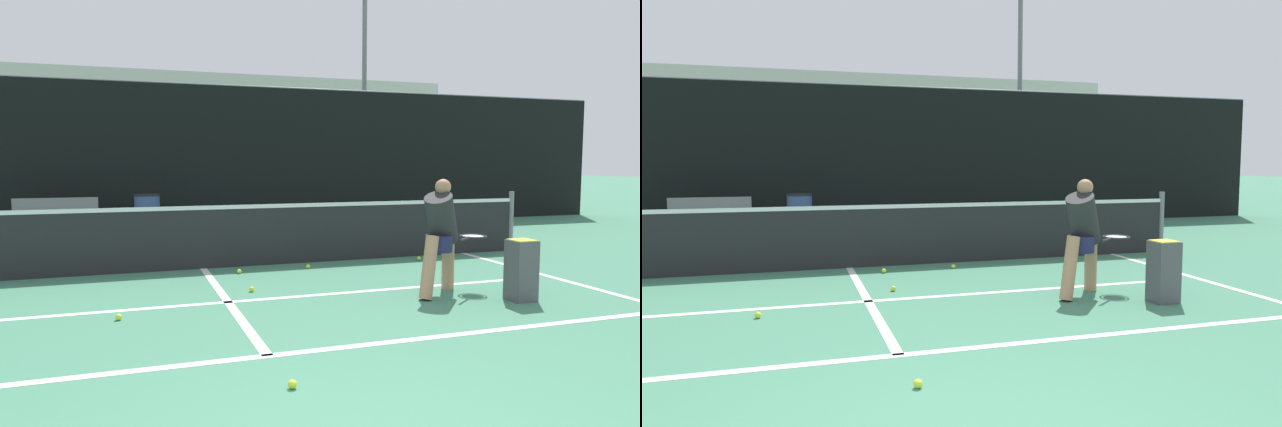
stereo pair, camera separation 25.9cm
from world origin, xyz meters
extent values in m
cube|color=white|center=(0.00, 2.09, 0.00)|extent=(11.00, 0.10, 0.01)
cube|color=white|center=(0.00, 4.01, 0.00)|extent=(8.25, 0.10, 0.01)
cube|color=white|center=(0.00, 4.14, 0.00)|extent=(0.10, 4.09, 0.01)
cube|color=white|center=(4.51, 4.14, 0.00)|extent=(0.10, 5.09, 0.01)
cylinder|color=slate|center=(5.50, 6.18, 0.53)|extent=(0.09, 0.09, 1.07)
cube|color=#232326|center=(0.00, 6.18, 0.47)|extent=(11.00, 0.02, 0.95)
cube|color=white|center=(0.00, 6.18, 0.92)|extent=(11.00, 0.03, 0.06)
cube|color=black|center=(0.00, 11.42, 1.70)|extent=(24.00, 0.06, 3.40)
cylinder|color=slate|center=(0.00, 11.42, 3.42)|extent=(24.00, 0.04, 0.04)
cylinder|color=tan|center=(2.75, 3.80, 0.33)|extent=(0.15, 0.15, 0.65)
cylinder|color=tan|center=(2.26, 3.42, 0.37)|extent=(0.36, 0.33, 0.76)
cylinder|color=#1E234C|center=(2.49, 3.61, 0.62)|extent=(0.32, 0.32, 0.20)
cylinder|color=#262628|center=(2.54, 3.64, 0.92)|extent=(0.54, 0.48, 0.74)
sphere|color=tan|center=(2.57, 3.67, 1.30)|extent=(0.19, 0.19, 0.19)
cylinder|color=#262628|center=(2.81, 3.53, 0.67)|extent=(0.26, 0.21, 0.03)
torus|color=#262628|center=(3.05, 3.72, 0.67)|extent=(0.48, 0.48, 0.02)
cylinder|color=beige|center=(3.05, 3.72, 0.67)|extent=(0.36, 0.36, 0.01)
sphere|color=#D1E033|center=(0.44, 5.63, 0.03)|extent=(0.07, 0.07, 0.07)
sphere|color=#D1E033|center=(0.37, 4.44, 0.03)|extent=(0.07, 0.07, 0.07)
sphere|color=#D1E033|center=(0.01, 1.38, 0.03)|extent=(0.07, 0.07, 0.07)
sphere|color=#D1E033|center=(-1.18, 3.63, 0.03)|extent=(0.07, 0.07, 0.07)
sphere|color=#D1E033|center=(3.43, 5.79, 0.03)|extent=(0.07, 0.07, 0.07)
sphere|color=#D1E033|center=(1.49, 5.68, 0.03)|extent=(0.07, 0.07, 0.07)
cube|color=#4C4C51|center=(3.23, 3.01, 0.35)|extent=(0.28, 0.28, 0.70)
cube|color=#D1E033|center=(3.23, 3.01, 0.68)|extent=(0.25, 0.25, 0.06)
cube|color=slate|center=(-2.45, 10.31, 0.44)|extent=(1.64, 0.39, 0.04)
cube|color=slate|center=(-2.45, 10.49, 0.65)|extent=(1.63, 0.07, 0.42)
cube|color=#333338|center=(-3.10, 10.32, 0.22)|extent=(0.06, 0.32, 0.44)
cube|color=#333338|center=(-1.80, 10.30, 0.22)|extent=(0.06, 0.32, 0.44)
cylinder|color=#384C7F|center=(-0.64, 10.50, 0.43)|extent=(0.53, 0.53, 0.87)
cylinder|color=black|center=(-0.64, 10.50, 0.89)|extent=(0.56, 0.56, 0.04)
cube|color=black|center=(-1.79, 15.90, 0.45)|extent=(1.65, 4.24, 0.89)
cube|color=#1E2328|center=(-1.79, 15.69, 1.19)|extent=(1.39, 2.54, 0.60)
cylinder|color=black|center=(-1.05, 17.26, 0.30)|extent=(0.18, 0.60, 0.60)
cylinder|color=black|center=(-1.05, 14.55, 0.30)|extent=(0.18, 0.60, 0.60)
cylinder|color=slate|center=(6.84, 16.02, 3.67)|extent=(0.16, 0.16, 7.34)
cylinder|color=brown|center=(1.35, 19.10, 1.41)|extent=(0.28, 0.28, 2.82)
ellipsoid|color=#28562D|center=(1.35, 19.10, 3.17)|extent=(3.10, 3.10, 0.90)
cylinder|color=brown|center=(8.41, 18.96, 1.79)|extent=(0.28, 0.28, 3.59)
ellipsoid|color=#28562D|center=(8.41, 18.96, 3.94)|extent=(3.95, 3.95, 0.90)
cube|color=beige|center=(0.00, 31.30, 3.28)|extent=(36.00, 2.40, 6.57)
camera|label=1|loc=(-1.07, -2.38, 1.60)|focal=32.00mm
camera|label=2|loc=(-0.83, -2.46, 1.60)|focal=32.00mm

